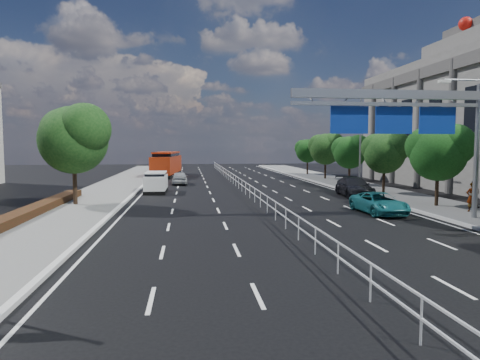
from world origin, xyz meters
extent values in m
plane|color=black|center=(0.00, 0.00, 0.00)|extent=(160.00, 160.00, 0.00)
cube|color=silver|center=(-9.00, 0.00, 0.07)|extent=(0.25, 140.00, 0.15)
cube|color=silver|center=(0.00, 22.50, 1.00)|extent=(0.05, 85.00, 0.05)
cube|color=silver|center=(0.00, 22.50, 0.55)|extent=(0.05, 85.00, 0.05)
cylinder|color=gray|center=(10.60, 10.00, 3.60)|extent=(0.28, 0.28, 7.20)
cube|color=gray|center=(5.60, 10.00, 6.60)|extent=(10.20, 0.25, 0.45)
cube|color=gray|center=(5.60, 10.00, 6.10)|extent=(10.20, 0.18, 0.18)
cylinder|color=gray|center=(9.60, 10.00, 7.40)|extent=(2.00, 0.10, 0.10)
cube|color=silver|center=(8.60, 10.00, 7.30)|extent=(0.60, 0.25, 0.15)
cube|color=navy|center=(8.40, 10.18, 5.30)|extent=(2.00, 0.08, 1.40)
cube|color=white|center=(8.40, 10.23, 5.30)|extent=(1.80, 0.02, 1.20)
cube|color=navy|center=(6.00, 10.18, 5.30)|extent=(2.00, 0.08, 1.40)
cube|color=white|center=(6.00, 10.23, 5.30)|extent=(1.80, 0.02, 1.20)
cube|color=navy|center=(3.60, 10.18, 5.30)|extent=(2.00, 0.08, 1.40)
cube|color=white|center=(3.60, 10.23, 5.30)|extent=(1.80, 0.02, 1.20)
cylinder|color=gray|center=(10.80, 26.00, 4.50)|extent=(0.16, 0.16, 9.00)
cylinder|color=gray|center=(9.60, 26.00, 8.80)|extent=(0.10, 2.40, 0.10)
cube|color=silver|center=(8.40, 26.00, 8.65)|extent=(0.60, 0.25, 0.15)
cube|color=#4C4947|center=(16.90, 22.00, 10.60)|extent=(0.40, 36.00, 1.00)
sphere|color=#B2140C|center=(17.80, 22.00, 13.80)|extent=(1.10, 1.10, 1.10)
cylinder|color=black|center=(-12.00, 18.00, 1.75)|extent=(0.28, 0.28, 3.50)
sphere|color=#103410|center=(-12.00, 18.00, 4.34)|extent=(4.40, 4.40, 4.40)
sphere|color=#103410|center=(-11.12, 17.34, 5.04)|extent=(3.30, 3.30, 3.30)
sphere|color=#103410|center=(-12.77, 18.66, 4.90)|extent=(3.08, 3.08, 3.08)
cylinder|color=black|center=(11.20, 14.50, 1.40)|extent=(0.22, 0.22, 2.80)
sphere|color=#11330E|center=(11.20, 14.50, 3.47)|extent=(3.50, 3.50, 3.50)
sphere|color=#11330E|center=(11.90, 13.97, 4.03)|extent=(2.62, 2.62, 2.62)
sphere|color=#11330E|center=(10.59, 15.03, 3.92)|extent=(2.45, 2.45, 2.45)
cylinder|color=black|center=(11.20, 22.00, 1.35)|extent=(0.22, 0.22, 2.70)
sphere|color=#103410|center=(11.20, 22.00, 3.35)|extent=(3.30, 3.30, 3.30)
sphere|color=#103410|center=(11.86, 21.50, 3.89)|extent=(2.48, 2.48, 2.47)
sphere|color=#103410|center=(10.62, 22.50, 3.78)|extent=(2.31, 2.31, 2.31)
cylinder|color=black|center=(11.20, 29.50, 1.32)|extent=(0.21, 0.21, 2.65)
sphere|color=#11330E|center=(11.20, 29.50, 3.29)|extent=(3.20, 3.20, 3.20)
sphere|color=#11330E|center=(11.84, 29.02, 3.82)|extent=(2.40, 2.40, 2.40)
sphere|color=#11330E|center=(10.64, 29.98, 3.71)|extent=(2.24, 2.24, 2.24)
cylinder|color=black|center=(11.20, 37.00, 1.43)|extent=(0.23, 0.23, 2.85)
sphere|color=#103410|center=(11.20, 37.00, 3.53)|extent=(3.60, 3.60, 3.60)
sphere|color=#103410|center=(11.92, 36.46, 4.10)|extent=(2.70, 2.70, 2.70)
sphere|color=#103410|center=(10.57, 37.54, 3.99)|extent=(2.52, 2.52, 2.52)
cylinder|color=black|center=(11.20, 44.50, 1.30)|extent=(0.21, 0.21, 2.60)
sphere|color=#11330E|center=(11.20, 44.50, 3.22)|extent=(3.10, 3.10, 3.10)
sphere|color=#11330E|center=(11.82, 44.03, 3.74)|extent=(2.32, 2.33, 2.32)
sphere|color=#11330E|center=(10.66, 44.97, 3.64)|extent=(2.17, 2.17, 2.17)
cube|color=black|center=(-7.33, 25.58, 0.15)|extent=(1.81, 4.09, 0.29)
cube|color=white|center=(-7.33, 25.58, 0.85)|extent=(1.77, 4.01, 1.20)
cube|color=black|center=(-7.33, 25.58, 1.45)|extent=(1.62, 2.89, 0.53)
cube|color=white|center=(-7.33, 25.58, 1.71)|extent=(1.69, 3.13, 0.11)
cylinder|color=black|center=(-8.07, 24.28, 0.30)|extent=(0.26, 0.60, 0.60)
cylinder|color=black|center=(-6.62, 24.26, 0.30)|extent=(0.26, 0.60, 0.60)
cylinder|color=black|center=(-8.03, 26.91, 0.30)|extent=(0.26, 0.60, 0.60)
cylinder|color=black|center=(-6.59, 26.89, 0.30)|extent=(0.26, 0.60, 0.60)
cube|color=black|center=(-7.37, 44.81, 0.16)|extent=(3.68, 10.76, 0.31)
cube|color=#98250B|center=(-7.37, 44.81, 1.51)|extent=(3.61, 10.55, 2.14)
cube|color=black|center=(-7.37, 44.81, 2.58)|extent=(3.09, 7.65, 0.94)
cube|color=#98250B|center=(-7.37, 44.81, 3.06)|extent=(3.25, 8.28, 0.19)
cylinder|color=black|center=(-8.78, 41.53, 0.32)|extent=(0.35, 0.68, 0.65)
cylinder|color=black|center=(-6.73, 41.30, 0.32)|extent=(0.35, 0.68, 0.65)
cylinder|color=black|center=(-8.02, 48.31, 0.32)|extent=(0.35, 0.68, 0.65)
cylinder|color=black|center=(-5.96, 48.08, 0.32)|extent=(0.35, 0.68, 0.65)
imported|color=#95989B|center=(-5.49, 33.07, 0.66)|extent=(1.63, 3.92, 1.33)
imported|color=black|center=(-6.87, 49.24, 0.70)|extent=(1.59, 4.28, 1.40)
imported|color=#176167|center=(6.50, 12.70, 0.62)|extent=(2.23, 4.53, 1.24)
imported|color=black|center=(8.30, 20.97, 0.75)|extent=(2.56, 5.32, 1.49)
imported|color=gray|center=(11.80, 11.94, 0.99)|extent=(0.65, 0.44, 1.71)
imported|color=gray|center=(12.95, 13.41, 0.98)|extent=(1.04, 1.01, 1.68)
camera|label=1|loc=(-4.61, -10.99, 4.02)|focal=32.00mm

